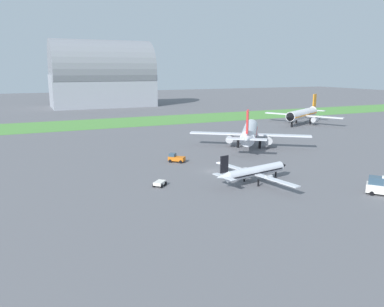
{
  "coord_description": "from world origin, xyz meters",
  "views": [
    {
      "loc": [
        -34.87,
        -66.73,
        20.39
      ],
      "look_at": [
        -2.93,
        4.95,
        3.0
      ],
      "focal_mm": 35.6,
      "sensor_mm": 36.0,
      "label": 1
    }
  ],
  "objects_px": {
    "baggage_cart_near_gate": "(160,183)",
    "airplane_midfield_jet": "(249,132)",
    "pushback_tug_by_runway": "(176,158)",
    "airplane_parked_jet_far": "(303,114)",
    "airplane_foreground_turboprop": "(254,172)"
  },
  "relations": [
    {
      "from": "baggage_cart_near_gate",
      "to": "airplane_midfield_jet",
      "type": "bearing_deg",
      "value": -10.65
    },
    {
      "from": "airplane_parked_jet_far",
      "to": "airplane_midfield_jet",
      "type": "xyz_separation_m",
      "value": [
        -42.42,
        -29.47,
        0.2
      ]
    },
    {
      "from": "pushback_tug_by_runway",
      "to": "baggage_cart_near_gate",
      "type": "bearing_deg",
      "value": 101.55
    },
    {
      "from": "airplane_midfield_jet",
      "to": "baggage_cart_near_gate",
      "type": "relative_size",
      "value": 9.45
    },
    {
      "from": "airplane_midfield_jet",
      "to": "baggage_cart_near_gate",
      "type": "bearing_deg",
      "value": 159.87
    },
    {
      "from": "airplane_parked_jet_far",
      "to": "pushback_tug_by_runway",
      "type": "height_order",
      "value": "airplane_parked_jet_far"
    },
    {
      "from": "airplane_parked_jet_far",
      "to": "pushback_tug_by_runway",
      "type": "distance_m",
      "value": 75.98
    },
    {
      "from": "airplane_foreground_turboprop",
      "to": "airplane_midfield_jet",
      "type": "distance_m",
      "value": 33.21
    },
    {
      "from": "baggage_cart_near_gate",
      "to": "pushback_tug_by_runway",
      "type": "xyz_separation_m",
      "value": [
        9.38,
        15.71,
        0.34
      ]
    },
    {
      "from": "baggage_cart_near_gate",
      "to": "airplane_parked_jet_far",
      "type": "bearing_deg",
      "value": -10.64
    },
    {
      "from": "airplane_parked_jet_far",
      "to": "pushback_tug_by_runway",
      "type": "relative_size",
      "value": 7.12
    },
    {
      "from": "airplane_foreground_turboprop",
      "to": "airplane_midfield_jet",
      "type": "relative_size",
      "value": 0.73
    },
    {
      "from": "airplane_midfield_jet",
      "to": "pushback_tug_by_runway",
      "type": "height_order",
      "value": "airplane_midfield_jet"
    },
    {
      "from": "airplane_parked_jet_far",
      "to": "airplane_midfield_jet",
      "type": "bearing_deg",
      "value": 5.84
    },
    {
      "from": "airplane_foreground_turboprop",
      "to": "airplane_midfield_jet",
      "type": "bearing_deg",
      "value": 47.83
    }
  ]
}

